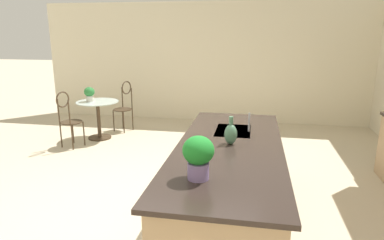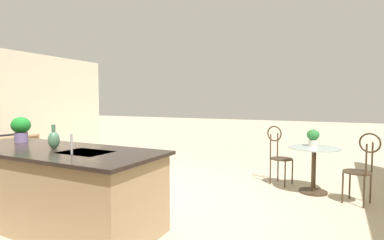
{
  "view_description": "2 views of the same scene",
  "coord_description": "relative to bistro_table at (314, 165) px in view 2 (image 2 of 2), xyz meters",
  "views": [
    {
      "loc": [
        3.57,
        1.06,
        2.03
      ],
      "look_at": [
        -0.85,
        0.25,
        0.87
      ],
      "focal_mm": 31.76,
      "sensor_mm": 36.0,
      "label": 1
    },
    {
      "loc": [
        -2.75,
        3.18,
        1.48
      ],
      "look_at": [
        -0.74,
        -0.79,
        1.2
      ],
      "focal_mm": 27.38,
      "sensor_mm": 36.0,
      "label": 2
    }
  ],
  "objects": [
    {
      "name": "ground_plane",
      "position": [
        2.4,
        1.88,
        -0.45
      ],
      "size": [
        40.0,
        40.0,
        0.0
      ],
      "primitive_type": "plane",
      "color": "beige"
    },
    {
      "name": "kitchen_island",
      "position": [
        2.7,
        2.73,
        0.02
      ],
      "size": [
        2.8,
        1.06,
        0.92
      ],
      "color": "tan",
      "rests_on": "ground"
    },
    {
      "name": "bistro_table",
      "position": [
        0.0,
        0.0,
        0.0
      ],
      "size": [
        0.8,
        0.8,
        0.74
      ],
      "color": "#3D2D1E",
      "rests_on": "ground"
    },
    {
      "name": "chair_near_window",
      "position": [
        0.6,
        -0.28,
        0.13
      ],
      "size": [
        0.52,
        0.48,
        1.04
      ],
      "color": "#3D2D1E",
      "rests_on": "ground"
    },
    {
      "name": "chair_by_island",
      "position": [
        -0.65,
        0.28,
        0.13
      ],
      "size": [
        0.52,
        0.49,
        1.04
      ],
      "color": "#3D2D1E",
      "rests_on": "ground"
    },
    {
      "name": "sink_faucet",
      "position": [
        2.15,
        2.91,
        0.58
      ],
      "size": [
        0.02,
        0.02,
        0.22
      ],
      "primitive_type": "cylinder",
      "color": "#B2B5BA",
      "rests_on": "kitchen_island"
    },
    {
      "name": "writing_desk",
      "position": [
        6.05,
        1.3,
        0.06
      ],
      "size": [
        0.6,
        1.2,
        0.74
      ],
      "color": "tan",
      "rests_on": "ground"
    },
    {
      "name": "keyboard",
      "position": [
        6.07,
        1.2,
        0.31
      ],
      "size": [
        0.16,
        0.44,
        0.03
      ],
      "color": "black",
      "rests_on": "writing_desk"
    },
    {
      "name": "potted_plant_on_table",
      "position": [
        0.03,
        -0.14,
        0.45
      ],
      "size": [
        0.2,
        0.2,
        0.28
      ],
      "color": "beige",
      "rests_on": "bistro_table"
    },
    {
      "name": "potted_plant_counter_far",
      "position": [
        3.55,
        2.55,
        0.67
      ],
      "size": [
        0.25,
        0.25,
        0.35
      ],
      "color": "#7A669E",
      "rests_on": "kitchen_island"
    },
    {
      "name": "vase_on_counter",
      "position": [
        2.65,
        2.74,
        0.58
      ],
      "size": [
        0.13,
        0.13,
        0.29
      ],
      "color": "#4C7A5B",
      "rests_on": "kitchen_island"
    }
  ]
}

